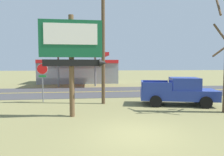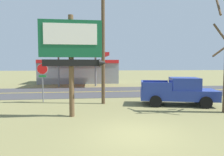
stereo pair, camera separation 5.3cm
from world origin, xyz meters
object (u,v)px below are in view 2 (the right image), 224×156
(motel_sign, at_px, (72,48))
(pickup_blue_parked_on_lawn, at_px, (178,92))
(stop_sign, at_px, (43,76))
(utility_pole, at_px, (103,31))
(gas_station, at_px, (79,70))

(motel_sign, relative_size, pickup_blue_parked_on_lawn, 1.00)
(pickup_blue_parked_on_lawn, bearing_deg, stop_sign, 167.06)
(motel_sign, distance_m, utility_pole, 4.31)
(stop_sign, height_order, pickup_blue_parked_on_lawn, stop_sign)
(motel_sign, bearing_deg, gas_station, 91.63)
(utility_pole, bearing_deg, stop_sign, 165.68)
(utility_pole, height_order, pickup_blue_parked_on_lawn, utility_pole)
(gas_station, height_order, pickup_blue_parked_on_lawn, gas_station)
(motel_sign, bearing_deg, utility_pole, 61.36)
(motel_sign, xyz_separation_m, stop_sign, (-2.63, 4.69, -1.74))
(motel_sign, relative_size, gas_station, 0.46)
(utility_pole, relative_size, pickup_blue_parked_on_lawn, 1.80)
(motel_sign, height_order, utility_pole, utility_pole)
(utility_pole, bearing_deg, motel_sign, -118.64)
(motel_sign, distance_m, gas_station, 21.24)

